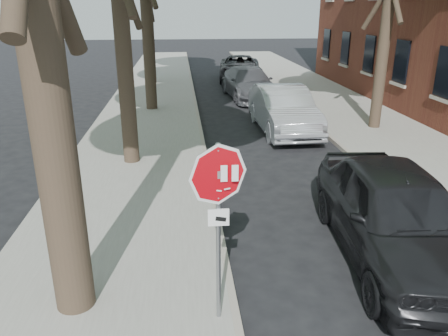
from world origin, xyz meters
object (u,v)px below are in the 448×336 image
object	(u,v)px
car_d	(240,68)
car_c	(249,83)
car_b	(283,110)
stop_sign	(218,201)
car_a	(396,214)

from	to	relation	value
car_d	car_c	bearing A→B (deg)	-87.15
car_b	car_c	world-z (taller)	car_b
stop_sign	car_a	distance (m)	3.80
car_a	car_b	size ratio (longest dim) A/B	1.01
car_b	stop_sign	bearing A→B (deg)	-108.97
car_c	car_d	distance (m)	5.61
car_b	car_c	xyz separation A→B (m)	(-0.28, 6.31, -0.06)
stop_sign	car_b	bearing A→B (deg)	72.22
stop_sign	car_d	world-z (taller)	stop_sign
car_b	car_c	distance (m)	6.32
car_a	car_d	world-z (taller)	car_a
car_b	car_d	distance (m)	11.91
car_c	car_d	size ratio (longest dim) A/B	0.96
car_a	car_b	distance (m)	8.61
car_b	car_d	size ratio (longest dim) A/B	0.92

